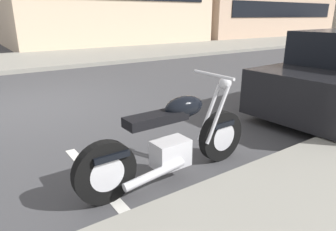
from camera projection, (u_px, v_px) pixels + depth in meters
name	position (u px, v px, depth m)	size (l,w,h in m)	color
ground_plane	(32.00, 108.00, 5.89)	(260.00, 260.00, 0.00)	#3D3D3F
sidewalk_far_curb	(227.00, 45.00, 17.47)	(120.00, 5.00, 0.14)	gray
parking_stall_stripe	(102.00, 186.00, 3.18)	(0.12, 2.20, 0.01)	silver
parked_motorcycle	(172.00, 142.00, 3.24)	(2.17, 0.62, 1.11)	black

